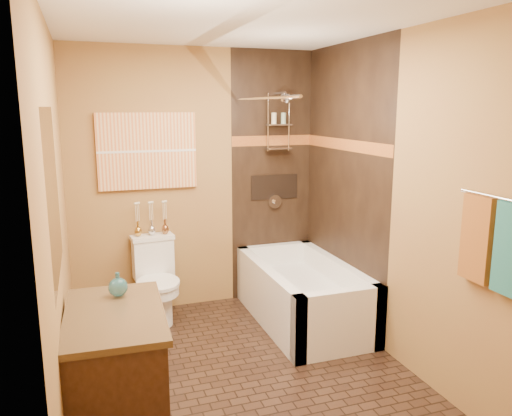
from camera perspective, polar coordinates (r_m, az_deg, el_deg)
name	(u,v)px	position (r m, az deg, el deg)	size (l,w,h in m)	color
floor	(245,376)	(3.88, -1.26, -18.64)	(3.00, 3.00, 0.00)	black
wall_left	(58,224)	(3.28, -21.74, -1.66)	(0.02, 3.00, 2.50)	olive
wall_right	(393,200)	(3.96, 15.41, 0.89)	(0.02, 3.00, 2.50)	olive
wall_back	(197,181)	(4.86, -6.79, 3.12)	(2.40, 0.02, 2.50)	olive
wall_front	(357,281)	(2.11, 11.41, -8.14)	(2.40, 0.02, 2.50)	olive
ceiling	(243,19)	(3.41, -1.45, 20.78)	(3.00, 3.00, 0.00)	silver
alcove_tile_back	(272,177)	(5.07, 1.83, 3.54)	(0.85, 0.01, 2.50)	black
alcove_tile_right	(344,186)	(4.58, 9.99, 2.52)	(0.01, 1.50, 2.50)	black
mosaic_band_back	(273,141)	(5.02, 1.90, 7.71)	(0.85, 0.01, 0.10)	brown
mosaic_band_right	(344,145)	(4.54, 10.05, 7.14)	(0.01, 1.50, 0.10)	brown
alcove_niche	(274,187)	(5.09, 2.11, 2.43)	(0.50, 0.01, 0.25)	black
shower_fixtures	(279,136)	(4.94, 2.60, 8.17)	(0.24, 0.33, 1.16)	silver
curtain_rod	(262,98)	(4.20, 0.70, 12.44)	(0.03, 0.03, 1.55)	silver
towel_bar	(497,198)	(3.10, 25.83, 1.06)	(0.02, 0.02, 0.55)	silver
towel_teal	(512,250)	(3.08, 27.22, -4.30)	(0.05, 0.22, 0.52)	#217065
towel_rust	(477,239)	(3.25, 23.93, -3.21)	(0.05, 0.22, 0.52)	brown
sunset_painting	(147,151)	(4.73, -12.32, 6.37)	(0.90, 0.04, 0.70)	orange
vanity_mirror	(53,194)	(2.83, -22.18, 1.49)	(0.01, 1.00, 0.90)	white
bathtub	(302,298)	(4.68, 5.33, -10.24)	(0.80, 1.50, 0.55)	white
toilet	(156,280)	(4.72, -11.32, -8.06)	(0.41, 0.59, 0.77)	white
vanity	(117,376)	(3.19, -15.65, -17.99)	(0.60, 0.93, 0.80)	black
teal_bottle	(118,285)	(3.21, -15.51, -8.43)	(0.12, 0.12, 0.19)	#215C65
bud_vases	(151,217)	(4.73, -11.88, -1.07)	(0.32, 0.07, 0.31)	#B78A39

